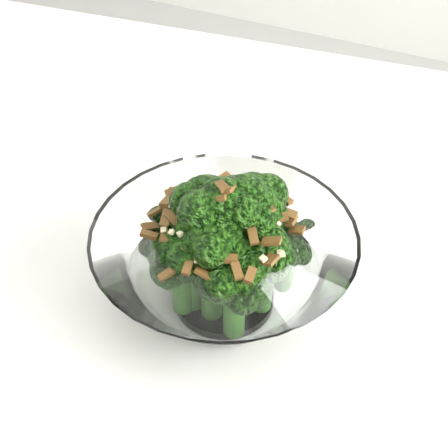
% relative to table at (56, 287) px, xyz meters
% --- Properties ---
extents(table, '(1.27, 0.92, 0.75)m').
position_rel_table_xyz_m(table, '(0.00, 0.00, 0.00)').
color(table, white).
rests_on(table, ground).
extents(broccoli_dish, '(0.20, 0.20, 0.12)m').
position_rel_table_xyz_m(broccoli_dish, '(0.18, -0.00, 0.11)').
color(broccoli_dish, white).
rests_on(broccoli_dish, table).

